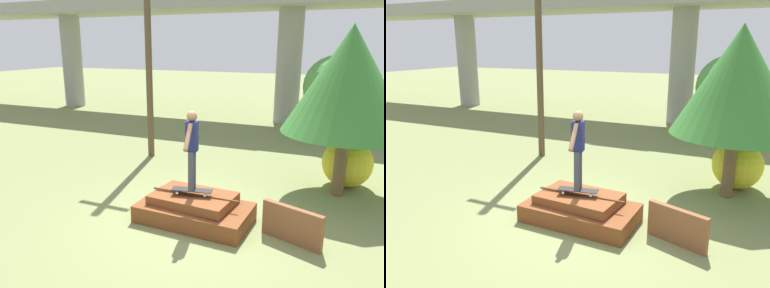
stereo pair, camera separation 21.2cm
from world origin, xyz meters
TOP-DOWN VIEW (x-y plane):
  - ground_plane at (0.00, 0.00)m, footprint 80.00×80.00m
  - scrap_pile at (-0.01, 0.01)m, footprint 2.30×1.37m
  - scrap_plank_loose at (1.95, -0.10)m, footprint 1.14×0.51m
  - skateboard at (-0.05, -0.02)m, footprint 0.85×0.36m
  - skater at (-0.05, -0.02)m, footprint 0.27×1.08m
  - highway_overpass at (0.00, 10.88)m, footprint 44.00×3.61m
  - utility_pole at (-3.06, 3.69)m, footprint 1.30×0.20m
  - tree_behind_left at (2.15, 7.96)m, footprint 2.27×2.27m
  - tree_behind_right at (2.62, 2.61)m, footprint 2.86×2.86m
  - bush_yellow_flowering at (2.78, 3.29)m, footprint 1.22×1.22m

SIDE VIEW (x-z plane):
  - ground_plane at x=0.00m, z-range 0.00..0.00m
  - scrap_pile at x=-0.01m, z-range -0.05..0.54m
  - scrap_plank_loose at x=1.95m, z-range 0.00..0.68m
  - bush_yellow_flowering at x=2.78m, z-range 0.00..1.22m
  - skateboard at x=-0.05m, z-range 0.62..0.71m
  - skater at x=-0.05m, z-range 0.80..2.40m
  - tree_behind_left at x=2.15m, z-range 0.43..3.56m
  - tree_behind_right at x=2.62m, z-range 0.75..4.69m
  - utility_pole at x=-3.06m, z-range 0.12..7.10m
  - highway_overpass at x=0.00m, z-range 2.06..7.68m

